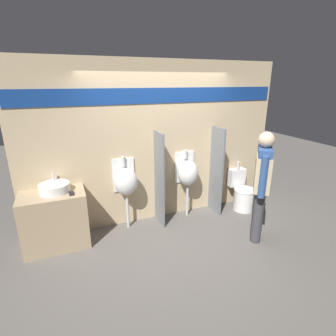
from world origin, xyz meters
The scene contains 11 objects.
ground_plane centered at (0.00, 0.00, 0.00)m, with size 16.00×16.00×0.00m, color #5B5651.
display_wall centered at (0.00, 0.60, 1.36)m, with size 4.48×0.07×2.70m.
sink_counter centered at (-1.74, 0.30, 0.42)m, with size 0.90×0.54×0.84m.
sink_basin centered at (-1.69, 0.35, 0.91)m, with size 0.42×0.42×0.27m.
cell_phone centered at (-1.47, 0.19, 0.85)m, with size 0.07×0.14×0.01m.
divider_near_counter centered at (-0.08, 0.36, 0.80)m, with size 0.03×0.42×1.60m.
divider_mid centered at (1.03, 0.36, 0.80)m, with size 0.03×0.42×1.60m.
urinal_near_counter centered at (-0.63, 0.41, 0.82)m, with size 0.38×0.33×1.22m.
urinal_far centered at (0.47, 0.41, 0.82)m, with size 0.38×0.33×1.22m.
toilet centered at (1.58, 0.26, 0.30)m, with size 0.40×0.57×0.89m.
person_in_vest centered at (1.14, -0.68, 0.99)m, with size 0.45×0.49×1.70m.
Camera 1 is at (-1.49, -3.48, 2.37)m, focal length 28.00 mm.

